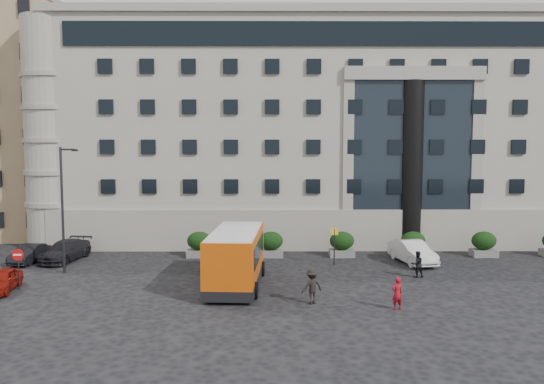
{
  "coord_description": "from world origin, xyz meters",
  "views": [
    {
      "loc": [
        1.06,
        -30.34,
        8.08
      ],
      "look_at": [
        1.28,
        4.89,
        5.0
      ],
      "focal_mm": 35.0,
      "sensor_mm": 36.0,
      "label": 1
    }
  ],
  "objects": [
    {
      "name": "apartment_near",
      "position": [
        -24.0,
        20.0,
        10.0
      ],
      "size": [
        14.0,
        14.0,
        20.0
      ],
      "primitive_type": "cube",
      "color": "#967A57",
      "rests_on": "ground"
    },
    {
      "name": "pedestrian_c",
      "position": [
        3.27,
        -3.75,
        0.9
      ],
      "size": [
        1.34,
        1.11,
        1.8
      ],
      "primitive_type": "imported",
      "rotation": [
        0.0,
        0.0,
        3.59
      ],
      "color": "black",
      "rests_on": "ground"
    },
    {
      "name": "parked_car_a",
      "position": [
        -13.82,
        -1.36,
        0.62
      ],
      "size": [
        1.94,
        3.8,
        1.24
      ],
      "primitive_type": "imported",
      "rotation": [
        0.0,
        0.0,
        0.13
      ],
      "color": "maroon",
      "rests_on": "ground"
    },
    {
      "name": "civic_building",
      "position": [
        6.0,
        22.0,
        9.0
      ],
      "size": [
        44.0,
        24.0,
        18.0
      ],
      "primitive_type": "cube",
      "color": "#9B9589",
      "rests_on": "ground"
    },
    {
      "name": "street_lamp",
      "position": [
        -11.94,
        3.0,
        4.37
      ],
      "size": [
        1.16,
        0.18,
        8.0
      ],
      "color": "#262628",
      "rests_on": "ground"
    },
    {
      "name": "red_truck",
      "position": [
        -14.64,
        12.96,
        1.57
      ],
      "size": [
        2.89,
        5.81,
        3.07
      ],
      "rotation": [
        0.0,
        0.0,
        0.04
      ],
      "color": "maroon",
      "rests_on": "ground"
    },
    {
      "name": "pedestrian_b",
      "position": [
        10.2,
        1.68,
        0.81
      ],
      "size": [
        0.9,
        0.77,
        1.62
      ],
      "primitive_type": "imported",
      "rotation": [
        0.0,
        0.0,
        3.36
      ],
      "color": "black",
      "rests_on": "ground"
    },
    {
      "name": "apartment_far",
      "position": [
        -27.0,
        38.0,
        11.0
      ],
      "size": [
        13.0,
        13.0,
        22.0
      ],
      "primitive_type": "cube",
      "color": "#796047",
      "rests_on": "ground"
    },
    {
      "name": "hedge_a",
      "position": [
        -4.0,
        7.8,
        0.93
      ],
      "size": [
        1.8,
        1.26,
        1.84
      ],
      "color": "#60605D",
      "rests_on": "ground"
    },
    {
      "name": "entrance_column",
      "position": [
        12.0,
        10.3,
        6.5
      ],
      "size": [
        1.8,
        1.8,
        13.0
      ],
      "primitive_type": "cylinder",
      "color": "black",
      "rests_on": "ground"
    },
    {
      "name": "parked_car_d",
      "position": [
        -11.53,
        15.34,
        0.79
      ],
      "size": [
        3.43,
        6.02,
        1.58
      ],
      "primitive_type": "imported",
      "rotation": [
        0.0,
        0.0,
        -0.15
      ],
      "color": "black",
      "rests_on": "ground"
    },
    {
      "name": "hedge_e",
      "position": [
        16.8,
        7.8,
        0.93
      ],
      "size": [
        1.8,
        1.26,
        1.84
      ],
      "color": "#60605D",
      "rests_on": "ground"
    },
    {
      "name": "no_entry_sign",
      "position": [
        -13.0,
        -1.04,
        1.65
      ],
      "size": [
        0.64,
        0.16,
        2.32
      ],
      "color": "#262628",
      "rests_on": "ground"
    },
    {
      "name": "minibus",
      "position": [
        -0.83,
        -0.32,
        1.78
      ],
      "size": [
        3.28,
        7.9,
        3.23
      ],
      "rotation": [
        0.0,
        0.0,
        -0.06
      ],
      "color": "#C34909",
      "rests_on": "ground"
    },
    {
      "name": "pedestrian_a",
      "position": [
        7.4,
        -4.79,
        0.82
      ],
      "size": [
        0.69,
        0.56,
        1.63
      ],
      "primitive_type": "imported",
      "rotation": [
        0.0,
        0.0,
        3.47
      ],
      "color": "maroon",
      "rests_on": "ground"
    },
    {
      "name": "ground",
      "position": [
        0.0,
        0.0,
        0.0
      ],
      "size": [
        120.0,
        120.0,
        0.0
      ],
      "primitive_type": "plane",
      "color": "black",
      "rests_on": "ground"
    },
    {
      "name": "parked_car_c",
      "position": [
        -13.31,
        6.57,
        0.71
      ],
      "size": [
        2.69,
        5.12,
        1.42
      ],
      "primitive_type": "imported",
      "rotation": [
        0.0,
        0.0,
        -0.15
      ],
      "color": "black",
      "rests_on": "ground"
    },
    {
      "name": "bus_stop_sign",
      "position": [
        5.5,
        5.0,
        1.73
      ],
      "size": [
        0.5,
        0.08,
        2.52
      ],
      "color": "#262628",
      "rests_on": "ground"
    },
    {
      "name": "hedge_d",
      "position": [
        11.6,
        7.8,
        0.93
      ],
      "size": [
        1.8,
        1.26,
        1.84
      ],
      "color": "#60605D",
      "rests_on": "ground"
    },
    {
      "name": "white_taxi",
      "position": [
        10.97,
        5.62,
        0.78
      ],
      "size": [
        2.55,
        4.95,
        1.55
      ],
      "primitive_type": "imported",
      "rotation": [
        0.0,
        0.0,
        0.2
      ],
      "color": "silver",
      "rests_on": "ground"
    },
    {
      "name": "parked_car_b",
      "position": [
        -15.55,
        5.94,
        0.63
      ],
      "size": [
        1.56,
        3.87,
        1.25
      ],
      "primitive_type": "imported",
      "rotation": [
        0.0,
        0.0,
        -0.06
      ],
      "color": "black",
      "rests_on": "ground"
    },
    {
      "name": "hedge_b",
      "position": [
        1.2,
        7.8,
        0.93
      ],
      "size": [
        1.8,
        1.26,
        1.84
      ],
      "color": "#60605D",
      "rests_on": "ground"
    },
    {
      "name": "hedge_c",
      "position": [
        6.4,
        7.8,
        0.93
      ],
      "size": [
        1.8,
        1.26,
        1.84
      ],
      "color": "#60605D",
      "rests_on": "ground"
    }
  ]
}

